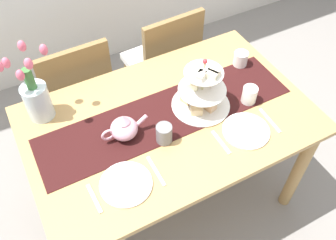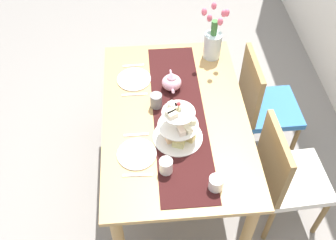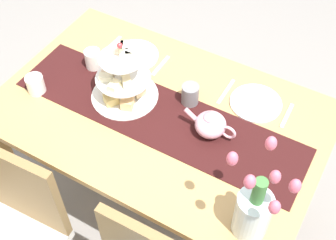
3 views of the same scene
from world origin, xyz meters
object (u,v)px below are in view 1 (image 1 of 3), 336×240
at_px(tiered_cake_stand, 202,92).
at_px(dinner_plate_left, 126,184).
at_px(tulip_vase, 36,96).
at_px(fork_right, 221,142).
at_px(knife_left, 156,171).
at_px(mug_white_text, 249,95).
at_px(teapot, 124,128).
at_px(knife_right, 270,120).
at_px(dining_table, 169,133).
at_px(mug_grey, 164,134).
at_px(chair_right, 164,61).
at_px(dinner_plate_right, 246,131).
at_px(cream_jug, 241,59).
at_px(chair_left, 77,91).
at_px(fork_left, 94,198).

distance_m(tiered_cake_stand, dinner_plate_left, 0.59).
bearing_deg(tulip_vase, fork_right, -39.18).
relative_size(dinner_plate_left, knife_left, 1.35).
bearing_deg(mug_white_text, teapot, 172.26).
xyz_separation_m(teapot, knife_right, (0.68, -0.25, -0.06)).
distance_m(dining_table, dinner_plate_left, 0.44).
height_order(teapot, mug_white_text, teapot).
relative_size(tiered_cake_stand, knife_right, 1.79).
bearing_deg(tiered_cake_stand, mug_grey, -156.92).
distance_m(dinner_plate_left, fork_right, 0.49).
distance_m(chair_right, knife_left, 1.11).
xyz_separation_m(chair_right, dinner_plate_right, (-0.04, -0.93, 0.27)).
distance_m(chair_right, tulip_vase, 1.04).
xyz_separation_m(dining_table, fork_right, (0.14, -0.25, 0.12)).
xyz_separation_m(cream_jug, dinner_plate_left, (-0.89, -0.42, -0.04)).
height_order(dinner_plate_right, mug_white_text, mug_white_text).
distance_m(fork_right, mug_white_text, 0.32).
height_order(chair_left, tulip_vase, tulip_vase).
bearing_deg(fork_left, tulip_vase, 96.43).
xyz_separation_m(fork_left, mug_white_text, (0.91, 0.16, 0.04)).
bearing_deg(cream_jug, knife_left, -150.64).
bearing_deg(dinner_plate_left, tiered_cake_stand, 25.56).
height_order(tiered_cake_stand, dinner_plate_left, tiered_cake_stand).
distance_m(fork_left, knife_left, 0.29).
bearing_deg(dinner_plate_right, dining_table, 139.17).
bearing_deg(fork_right, fork_left, 180.00).
xyz_separation_m(chair_left, dinner_plate_left, (-0.04, -0.93, 0.27)).
bearing_deg(mug_white_text, dinner_plate_right, -128.69).
relative_size(dinner_plate_right, knife_right, 1.35).
height_order(chair_right, tiered_cake_stand, tiered_cake_stand).
relative_size(fork_left, dinner_plate_right, 0.65).
xyz_separation_m(cream_jug, knife_right, (-0.11, -0.42, -0.04)).
bearing_deg(knife_right, fork_right, 180.00).
relative_size(dining_table, dinner_plate_left, 6.20).
relative_size(chair_left, fork_left, 6.07).
height_order(chair_right, teapot, teapot).
xyz_separation_m(chair_right, knife_left, (-0.53, -0.93, 0.27)).
height_order(dinner_plate_left, mug_grey, mug_grey).
bearing_deg(mug_white_text, tiered_cake_stand, 157.91).
distance_m(dining_table, mug_grey, 0.22).
bearing_deg(knife_left, chair_left, 96.41).
xyz_separation_m(chair_left, tulip_vase, (-0.25, -0.37, 0.40)).
relative_size(tiered_cake_stand, dinner_plate_right, 1.32).
bearing_deg(tulip_vase, dinner_plate_right, -34.00).
bearing_deg(dinner_plate_right, knife_right, 0.00).
relative_size(chair_right, mug_white_text, 9.58).
relative_size(knife_left, knife_right, 1.00).
height_order(dining_table, mug_grey, mug_grey).
bearing_deg(knife_right, fork_left, 180.00).
relative_size(dining_table, mug_white_text, 15.02).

